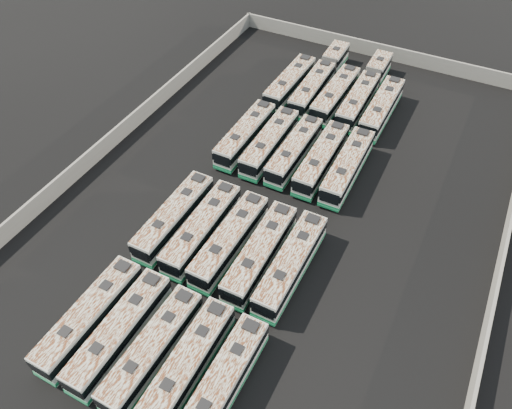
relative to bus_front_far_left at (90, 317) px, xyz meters
name	(u,v)px	position (x,y,z in m)	size (l,w,h in m)	color
ground	(276,211)	(8.00, 19.91, -1.66)	(140.00, 140.00, 0.00)	black
perimeter_wall	(276,203)	(8.00, 19.91, -0.56)	(45.20, 73.20, 2.20)	gray
bus_front_far_left	(90,317)	(0.00, 0.00, 0.00)	(2.57, 11.57, 3.25)	beige
bus_front_left	(120,332)	(3.17, 0.00, 0.00)	(2.47, 11.57, 3.26)	beige
bus_front_center	(153,349)	(6.50, -0.05, -0.03)	(2.63, 11.38, 3.19)	beige
bus_front_right	(187,365)	(9.72, 0.07, -0.02)	(2.50, 11.45, 3.22)	beige
bus_front_far_right	(222,384)	(12.96, -0.01, -0.02)	(2.42, 11.38, 3.20)	beige
bus_midfront_far_left	(174,217)	(-0.09, 12.95, 0.00)	(2.48, 11.53, 3.25)	beige
bus_midfront_left	(202,229)	(3.24, 12.88, 0.03)	(2.58, 11.74, 3.30)	beige
bus_midfront_center	(230,240)	(6.42, 12.82, 0.01)	(2.62, 11.65, 3.27)	beige
bus_midfront_right	(260,253)	(9.77, 12.75, 0.02)	(2.61, 11.72, 3.29)	beige
bus_midfront_far_right	(291,264)	(12.90, 12.87, 0.03)	(2.50, 11.76, 3.31)	beige
bus_midback_far_left	(245,135)	(-0.03, 28.18, 0.00)	(2.45, 11.52, 3.24)	beige
bus_midback_left	(270,143)	(3.24, 28.13, 0.00)	(2.58, 11.59, 3.26)	beige
bus_midback_center	(294,151)	(6.41, 28.13, -0.04)	(2.44, 11.31, 3.18)	beige
bus_midback_right	(321,159)	(9.76, 28.18, 0.01)	(2.55, 11.63, 3.27)	beige
bus_midback_far_right	(347,167)	(12.89, 28.21, 0.03)	(2.65, 11.78, 3.31)	beige
bus_back_far_left	(290,83)	(-0.01, 41.00, 0.01)	(2.64, 11.62, 3.26)	beige
bus_back_left	(320,78)	(3.17, 44.06, -0.02)	(2.84, 17.79, 3.22)	beige
bus_back_center	(335,95)	(6.52, 41.13, 0.02)	(2.70, 11.73, 3.29)	beige
bus_back_right	(365,90)	(9.59, 44.19, -0.02)	(2.68, 17.72, 3.21)	beige
bus_back_far_right	(381,108)	(12.88, 40.93, 0.03)	(2.50, 11.78, 3.32)	beige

